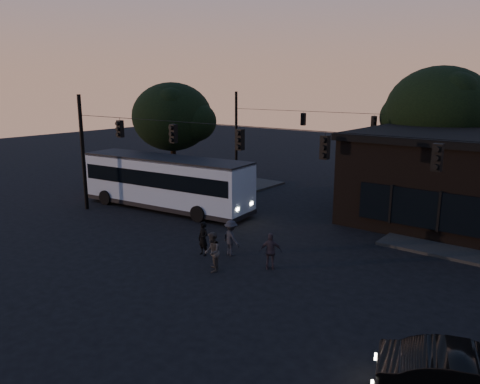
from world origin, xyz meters
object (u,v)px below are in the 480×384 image
Objects in this scene: car at (475,384)px; pedestrian_b at (212,252)px; bus at (166,180)px; pedestrian_a at (203,239)px; pedestrian_d at (231,238)px; pedestrian_c at (271,251)px.

pedestrian_b is at bearing 57.26° from car.
bus reaches higher than pedestrian_a.
bus is at bearing -9.85° from pedestrian_d.
bus is at bearing 47.90° from car.
bus is 11.45m from pedestrian_b.
pedestrian_b is (9.57, -6.20, -1.05)m from bus.
pedestrian_b reaches higher than pedestrian_c.
bus is 7.56× the size of pedestrian_a.
bus is 9.38m from pedestrian_a.
pedestrian_c is 0.97× the size of pedestrian_d.
pedestrian_a is at bearing -25.45° from pedestrian_c.
bus is 12.34m from pedestrian_c.
pedestrian_d is at bearing 44.82° from pedestrian_a.
pedestrian_c is at bearing 96.46° from pedestrian_b.
bus reaches higher than pedestrian_b.
bus is 22.73m from car.
pedestrian_a is 0.93× the size of pedestrian_b.
pedestrian_b reaches higher than car.
bus is at bearing -159.72° from pedestrian_b.
car is (20.83, -9.01, -1.16)m from bus.
pedestrian_b is at bearing 121.42° from pedestrian_d.
bus is 2.63× the size of car.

